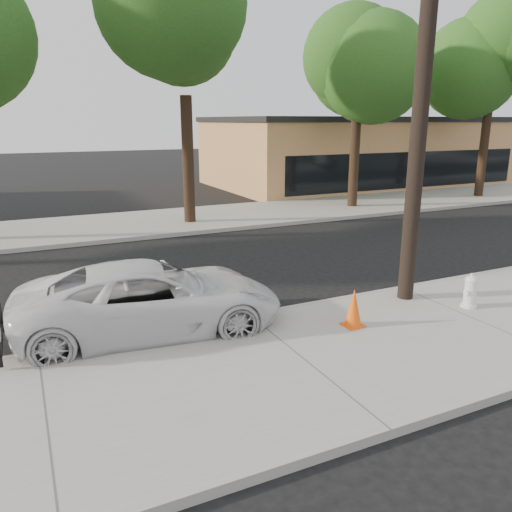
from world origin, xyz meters
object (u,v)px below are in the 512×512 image
utility_pole (423,84)px  police_cruiser (151,298)px  fire_hydrant (470,292)px  traffic_cone (354,308)px

utility_pole → police_cruiser: size_ratio=1.80×
fire_hydrant → traffic_cone: traffic_cone is taller
fire_hydrant → police_cruiser: bearing=151.4°
utility_pole → fire_hydrant: bearing=-51.8°
police_cruiser → traffic_cone: 3.90m
utility_pole → traffic_cone: size_ratio=12.10×
police_cruiser → traffic_cone: bearing=-109.4°
police_cruiser → fire_hydrant: (6.34, -1.94, -0.21)m
utility_pole → fire_hydrant: utility_pole is taller
fire_hydrant → traffic_cone: bearing=163.7°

